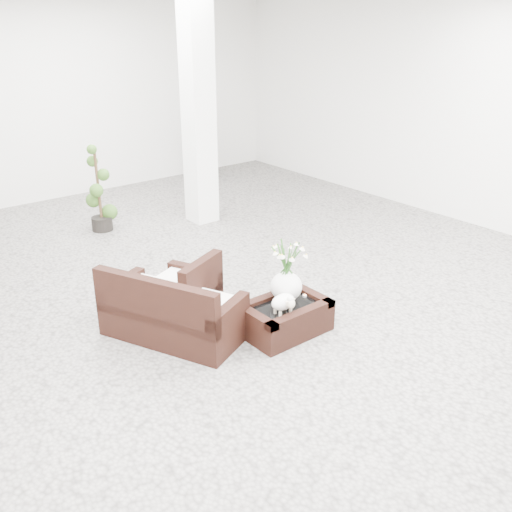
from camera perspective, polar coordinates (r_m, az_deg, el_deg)
ground at (r=6.84m, az=-0.53°, el=-4.53°), size 11.00×11.00×0.00m
column at (r=9.15m, az=-5.72°, el=14.00°), size 0.40×0.40×3.50m
coffee_table at (r=6.16m, az=2.87°, el=-6.22°), size 0.90×0.60×0.31m
sheep_figurine at (r=5.90m, az=2.69°, el=-4.73°), size 0.28×0.23×0.21m
planter_narcissus at (r=6.04m, az=3.06°, el=-0.95°), size 0.44×0.44×0.80m
tealight at (r=6.27m, az=4.84°, el=-3.93°), size 0.04×0.04×0.03m
armchair at (r=6.38m, az=-7.52°, el=-3.09°), size 0.92×0.90×0.75m
loveseat at (r=6.04m, az=-8.26°, el=-4.64°), size 1.22×1.60×0.77m
topiary at (r=9.19m, az=-15.35°, el=6.43°), size 0.36×0.36×1.34m
shopper at (r=11.68m, az=-5.06°, el=11.33°), size 0.49×0.65×1.64m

